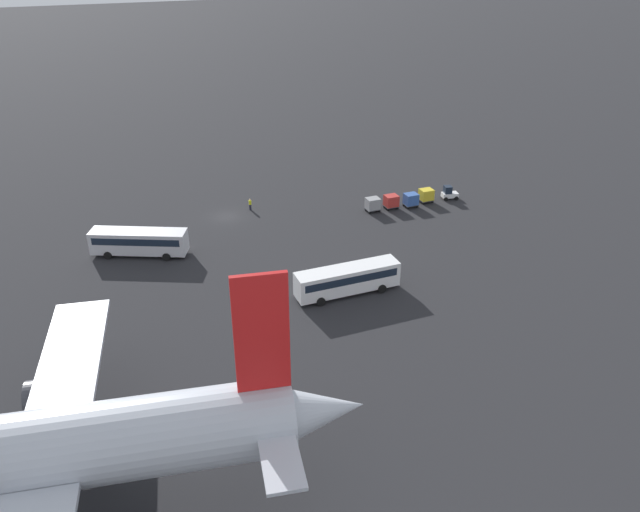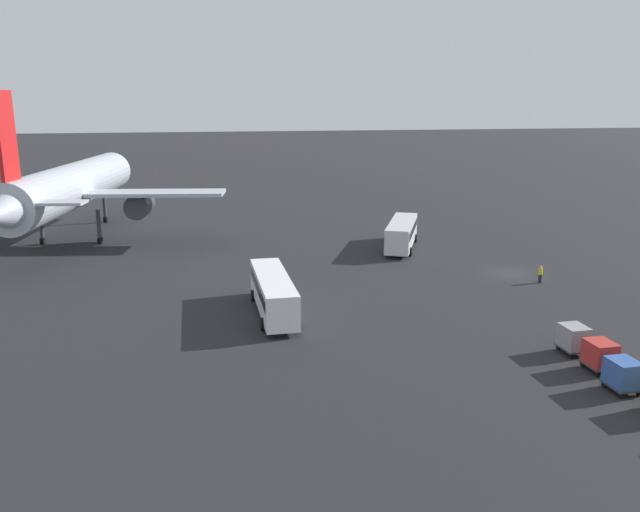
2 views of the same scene
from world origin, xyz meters
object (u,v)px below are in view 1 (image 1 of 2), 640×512
worker_person (250,204)px  cargo_cart_yellow (426,195)px  cargo_cart_grey (373,204)px  airplane (25,455)px  baggage_tug (449,193)px  shuttle_bus_near (139,241)px  cargo_cart_blue (411,199)px  cargo_cart_red (391,201)px  shuttle_bus_far (347,278)px

worker_person → cargo_cart_yellow: (-25.46, 6.73, 0.32)m
cargo_cart_grey → airplane: bearing=42.9°
baggage_tug → shuttle_bus_near: bearing=13.3°
cargo_cart_yellow → cargo_cart_blue: 3.08m
cargo_cart_red → airplane: bearing=41.0°
cargo_cart_red → cargo_cart_grey: size_ratio=1.00×
shuttle_bus_near → shuttle_bus_far: shuttle_bus_near is taller
shuttle_bus_near → cargo_cart_yellow: shuttle_bus_near is taller
airplane → cargo_cart_red: airplane is taller
cargo_cart_red → cargo_cart_yellow: bearing=-177.6°
baggage_tug → cargo_cart_grey: bearing=11.5°
cargo_cart_yellow → cargo_cart_blue: same height
worker_person → cargo_cart_blue: bearing=161.6°
airplane → shuttle_bus_near: size_ratio=3.76×
shuttle_bus_far → cargo_cart_red: shuttle_bus_far is taller
worker_person → cargo_cart_yellow: cargo_cart_yellow is taller
worker_person → cargo_cart_red: size_ratio=0.84×
baggage_tug → worker_person: (29.36, -6.86, -0.07)m
shuttle_bus_far → cargo_cart_grey: size_ratio=5.85×
cargo_cart_yellow → cargo_cart_grey: (8.97, 0.25, 0.00)m
cargo_cart_yellow → airplane: bearing=37.9°
cargo_cart_blue → cargo_cart_red: bearing=-9.3°
shuttle_bus_far → baggage_tug: 32.31m
shuttle_bus_far → cargo_cart_blue: shuttle_bus_far is taller
airplane → cargo_cart_yellow: bearing=-133.1°
baggage_tug → airplane: bearing=46.8°
airplane → cargo_cart_yellow: size_ratio=21.96×
airplane → shuttle_bus_far: airplane is taller
shuttle_bus_near → worker_person: size_ratio=6.92×
baggage_tug → cargo_cart_red: 9.89m
cargo_cart_blue → cargo_cart_grey: size_ratio=1.00×
airplane → cargo_cart_yellow: 67.67m
baggage_tug → cargo_cart_red: baggage_tug is taller
airplane → worker_person: 55.89m
shuttle_bus_far → baggage_tug: size_ratio=4.63×
shuttle_bus_near → cargo_cart_red: 36.27m
cargo_cart_grey → baggage_tug: bearing=-179.5°
shuttle_bus_far → cargo_cart_blue: (-18.52, -19.31, -0.77)m
worker_person → airplane: bearing=60.0°
airplane → cargo_cart_blue: airplane is taller
baggage_tug → shuttle_bus_far: bearing=49.0°
shuttle_bus_near → cargo_cart_red: bearing=-153.3°
baggage_tug → worker_person: 30.15m
airplane → shuttle_bus_near: airplane is taller
airplane → shuttle_bus_near: 41.22m
baggage_tug → cargo_cart_yellow: bearing=9.1°
shuttle_bus_far → baggage_tug: bearing=-142.5°
airplane → cargo_cart_blue: 64.88m
airplane → cargo_cart_red: (-47.25, -41.13, -5.73)m
cargo_cart_grey → cargo_cart_yellow: bearing=-178.4°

